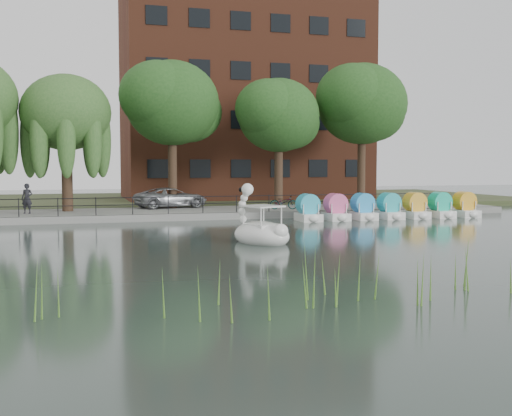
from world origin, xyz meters
name	(u,v)px	position (x,y,z in m)	size (l,w,h in m)	color
ground_plane	(273,249)	(0.00, 0.00, 0.00)	(120.00, 120.00, 0.00)	#38473F
promenade	(194,213)	(0.00, 16.00, 0.20)	(40.00, 6.00, 0.40)	gray
kerb	(204,217)	(0.00, 13.05, 0.20)	(40.00, 0.25, 0.40)	gray
land_strip	(162,201)	(0.00, 30.00, 0.18)	(60.00, 22.00, 0.36)	#47512D
railing	(203,200)	(0.00, 13.25, 1.15)	(32.00, 0.05, 1.00)	black
apartment_building	(244,91)	(7.00, 29.97, 9.36)	(20.00, 10.07, 18.00)	#4C1E16
willow_mid	(66,113)	(-7.50, 17.00, 6.25)	(5.32, 5.32, 8.15)	#473323
broadleaf_center	(172,104)	(-1.00, 18.00, 7.06)	(6.00, 6.00, 9.25)	#473323
broadleaf_right	(279,116)	(6.00, 17.50, 6.39)	(5.40, 5.40, 8.32)	#473323
broadleaf_far	(362,104)	(12.50, 18.50, 7.40)	(6.30, 6.30, 9.71)	#473323
minivan	(171,196)	(-1.07, 18.18, 1.15)	(5.36, 2.46, 1.49)	gray
bicycle	(284,201)	(5.46, 14.85, 0.90)	(1.72, 0.60, 1.00)	gray
pedestrian	(27,196)	(-9.71, 15.61, 1.39)	(0.71, 0.48, 1.98)	black
swan_boat	(261,230)	(0.14, 2.10, 0.53)	(2.73, 3.33, 2.43)	white
pedal_boat_row	(389,209)	(10.66, 10.84, 0.61)	(11.35, 1.70, 1.40)	white
reed_bank	(468,272)	(2.00, -9.50, 0.60)	(24.00, 2.40, 1.20)	#669938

